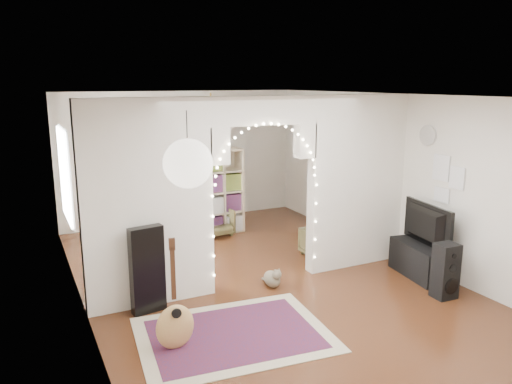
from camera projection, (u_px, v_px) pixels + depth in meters
name	position (u px, v px, depth m)	size (l,w,h in m)	color
floor	(263.00, 281.00, 7.39)	(7.50, 7.50, 0.00)	black
ceiling	(263.00, 96.00, 6.81)	(5.00, 7.50, 0.02)	white
wall_back	(181.00, 157.00, 10.38)	(5.00, 0.02, 2.70)	silver
wall_front	(485.00, 287.00, 3.81)	(5.00, 0.02, 2.70)	silver
wall_left	(79.00, 212.00, 6.02)	(0.02, 7.50, 2.70)	silver
wall_right	(399.00, 177.00, 8.18)	(0.02, 7.50, 2.70)	silver
divider_wall	(263.00, 187.00, 7.08)	(5.00, 0.20, 2.70)	silver
fairy_lights	(267.00, 180.00, 6.94)	(1.64, 0.04, 1.60)	#FFEABF
window	(65.00, 175.00, 7.58)	(0.04, 1.20, 1.40)	white
wall_clock	(428.00, 135.00, 7.48)	(0.31, 0.31, 0.03)	white
picture_frames	(446.00, 179.00, 7.26)	(0.02, 0.50, 0.70)	white
paper_lantern	(188.00, 164.00, 3.98)	(0.40, 0.40, 0.40)	white
ceiling_fan	(211.00, 110.00, 8.62)	(1.10, 1.10, 0.30)	#B88E3D
area_rug	(234.00, 334.00, 5.81)	(2.18, 1.65, 0.02)	maroon
guitar_case	(147.00, 270.00, 6.29)	(0.43, 0.14, 1.13)	black
acoustic_guitar	(174.00, 309.00, 5.42)	(0.45, 0.21, 1.08)	#C0844D
tabby_cat	(273.00, 278.00, 7.14)	(0.22, 0.49, 0.33)	brown
floor_speaker	(446.00, 271.00, 6.75)	(0.31, 0.29, 0.77)	black
media_console	(419.00, 260.00, 7.52)	(0.40, 1.00, 0.50)	black
tv	(421.00, 225.00, 7.40)	(1.07, 0.14, 0.62)	black
bookcase	(202.00, 193.00, 9.42)	(1.60, 0.40, 1.64)	beige
dining_table	(177.00, 192.00, 10.18)	(1.26, 0.90, 0.76)	brown
flower_vase	(177.00, 184.00, 10.14)	(0.18, 0.18, 0.19)	silver
dining_chair_left	(216.00, 222.00, 9.54)	(0.56, 0.57, 0.52)	brown
dining_chair_right	(319.00, 242.00, 8.40)	(0.51, 0.52, 0.48)	brown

